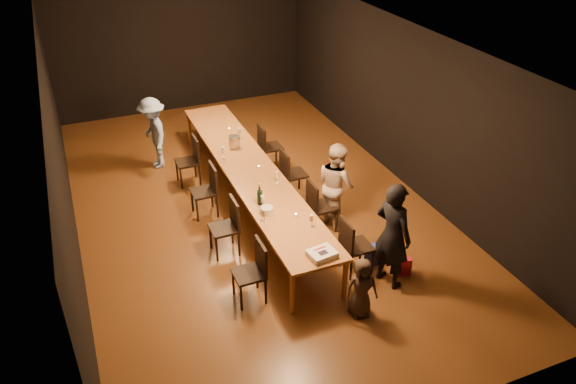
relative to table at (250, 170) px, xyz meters
name	(u,v)px	position (x,y,z in m)	size (l,w,h in m)	color
ground	(251,204)	(0.00, 0.00, -0.70)	(10.00, 10.00, 0.00)	#4B2B12
room_shell	(247,96)	(0.00, 0.00, 1.38)	(6.04, 10.04, 3.02)	black
table	(250,170)	(0.00, 0.00, 0.00)	(0.90, 6.00, 0.75)	#9C632D
chair_right_0	(357,245)	(0.85, -2.40, -0.24)	(0.42, 0.42, 0.93)	black
chair_right_1	(322,206)	(0.85, -1.20, -0.24)	(0.42, 0.42, 0.93)	black
chair_right_2	(294,173)	(0.85, 0.00, -0.24)	(0.42, 0.42, 0.93)	black
chair_right_3	(271,146)	(0.85, 1.20, -0.24)	(0.42, 0.42, 0.93)	black
chair_left_0	(249,273)	(-0.85, -2.40, -0.24)	(0.42, 0.42, 0.93)	black
chair_left_1	(224,228)	(-0.85, -1.20, -0.24)	(0.42, 0.42, 0.93)	black
chair_left_2	(204,191)	(-0.85, 0.00, -0.24)	(0.42, 0.42, 0.93)	black
chair_left_3	(187,161)	(-0.85, 1.20, -0.24)	(0.42, 0.42, 0.93)	black
woman_birthday	(393,235)	(1.17, -2.81, 0.13)	(0.61, 0.40, 1.67)	black
woman_tan	(336,184)	(1.15, -1.08, 0.04)	(0.72, 0.56, 1.49)	beige
man_blue	(154,133)	(-1.28, 2.13, 0.03)	(0.94, 0.54, 1.46)	#87A5D1
child	(361,288)	(0.45, -3.26, -0.25)	(0.44, 0.29, 0.91)	#3C2C21
gift_bag_red	(403,266)	(1.47, -2.74, -0.56)	(0.24, 0.13, 0.28)	red
gift_bag_blue	(374,255)	(1.20, -2.35, -0.54)	(0.25, 0.17, 0.32)	#2538A4
birthday_cake	(322,254)	(0.08, -2.78, 0.09)	(0.40, 0.34, 0.09)	white
plate_stack	(267,210)	(-0.23, -1.48, 0.10)	(0.19, 0.19, 0.11)	silver
champagne_bottle	(260,194)	(-0.23, -1.18, 0.23)	(0.08, 0.08, 0.36)	black
ice_bucket	(234,142)	(0.01, 0.89, 0.16)	(0.21, 0.21, 0.23)	#A2A2A6
wineglass_0	(265,216)	(-0.34, -1.68, 0.15)	(0.06, 0.06, 0.21)	beige
wineglass_1	(311,221)	(0.24, -2.07, 0.15)	(0.06, 0.06, 0.21)	beige
wineglass_2	(263,201)	(-0.23, -1.29, 0.15)	(0.06, 0.06, 0.21)	silver
wineglass_3	(277,177)	(0.25, -0.67, 0.15)	(0.06, 0.06, 0.21)	beige
wineglass_4	(223,152)	(-0.30, 0.56, 0.15)	(0.06, 0.06, 0.21)	silver
wineglass_5	(240,133)	(0.23, 1.23, 0.15)	(0.06, 0.06, 0.21)	silver
tealight_near	(296,215)	(0.15, -1.71, 0.06)	(0.05, 0.05, 0.03)	#B2B7B2
tealight_mid	(259,167)	(0.15, -0.05, 0.06)	(0.05, 0.05, 0.03)	#B2B7B2
tealight_far	(229,129)	(0.15, 1.68, 0.06)	(0.05, 0.05, 0.03)	#B2B7B2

